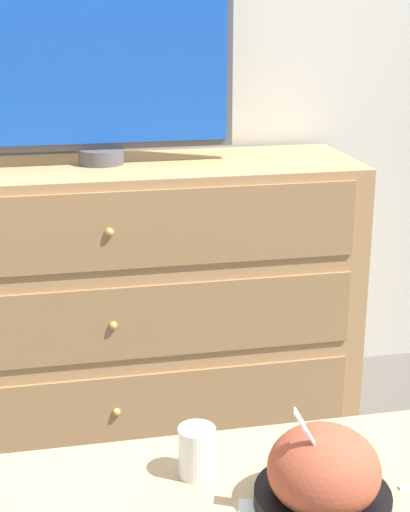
{
  "coord_description": "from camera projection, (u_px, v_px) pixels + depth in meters",
  "views": [
    {
      "loc": [
        -0.21,
        -2.51,
        1.28
      ],
      "look_at": [
        0.07,
        -1.1,
        0.81
      ],
      "focal_mm": 55.0,
      "sensor_mm": 36.0,
      "label": 1
    }
  ],
  "objects": [
    {
      "name": "tv",
      "position": [
        97.0,
        59.0,
        2.22
      ],
      "size": [
        0.78,
        0.13,
        0.57
      ],
      "color": "#515156",
      "rests_on": "dresser"
    },
    {
      "name": "dresser",
      "position": [
        106.0,
        298.0,
        2.4
      ],
      "size": [
        1.53,
        0.45,
        0.82
      ],
      "color": "tan",
      "rests_on": "ground_plane"
    },
    {
      "name": "drink_cup",
      "position": [
        197.0,
        454.0,
        1.4
      ],
      "size": [
        0.07,
        0.07,
        0.09
      ],
      "color": "#9E6638",
      "rests_on": "coffee_table"
    },
    {
      "name": "ground_plane",
      "position": [
        122.0,
        380.0,
        2.77
      ],
      "size": [
        12.0,
        12.0,
        0.0
      ],
      "primitive_type": "plane",
      "color": "#56514C"
    },
    {
      "name": "takeout_bowl",
      "position": [
        323.0,
        477.0,
        1.3
      ],
      "size": [
        0.23,
        0.23,
        0.2
      ],
      "color": "black",
      "rests_on": "coffee_table"
    }
  ]
}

